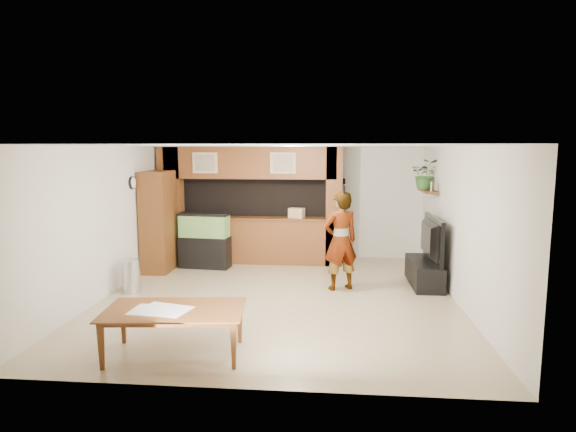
# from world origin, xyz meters

# --- Properties ---
(floor) EXTENTS (6.50, 6.50, 0.00)m
(floor) POSITION_xyz_m (0.00, 0.00, 0.00)
(floor) COLOR tan
(floor) RESTS_ON ground
(ceiling) EXTENTS (6.50, 6.50, 0.00)m
(ceiling) POSITION_xyz_m (0.00, 0.00, 2.60)
(ceiling) COLOR white
(ceiling) RESTS_ON wall_back
(wall_back) EXTENTS (6.00, 0.00, 6.00)m
(wall_back) POSITION_xyz_m (0.00, 3.25, 1.30)
(wall_back) COLOR beige
(wall_back) RESTS_ON floor
(wall_left) EXTENTS (0.00, 6.50, 6.50)m
(wall_left) POSITION_xyz_m (-3.00, 0.00, 1.30)
(wall_left) COLOR beige
(wall_left) RESTS_ON floor
(wall_right) EXTENTS (0.00, 6.50, 6.50)m
(wall_right) POSITION_xyz_m (3.00, 0.00, 1.30)
(wall_right) COLOR beige
(wall_right) RESTS_ON floor
(partition) EXTENTS (4.20, 0.99, 2.60)m
(partition) POSITION_xyz_m (-0.95, 2.64, 1.31)
(partition) COLOR brown
(partition) RESTS_ON floor
(wall_clock) EXTENTS (0.05, 0.25, 0.25)m
(wall_clock) POSITION_xyz_m (-2.97, 1.00, 1.90)
(wall_clock) COLOR black
(wall_clock) RESTS_ON wall_left
(wall_shelf) EXTENTS (0.25, 0.90, 0.04)m
(wall_shelf) POSITION_xyz_m (2.85, 1.95, 1.70)
(wall_shelf) COLOR brown
(wall_shelf) RESTS_ON wall_right
(pantry_cabinet) EXTENTS (0.52, 0.86, 2.10)m
(pantry_cabinet) POSITION_xyz_m (-2.70, 1.60, 1.05)
(pantry_cabinet) COLOR brown
(pantry_cabinet) RESTS_ON floor
(trash_can) EXTENTS (0.32, 0.32, 0.59)m
(trash_can) POSITION_xyz_m (-2.66, 0.05, 0.30)
(trash_can) COLOR #B2B2B7
(trash_can) RESTS_ON floor
(aquarium) EXTENTS (1.08, 0.41, 1.20)m
(aquarium) POSITION_xyz_m (-1.82, 1.95, 0.59)
(aquarium) COLOR black
(aquarium) RESTS_ON floor
(tv_stand) EXTENTS (0.51, 1.39, 0.46)m
(tv_stand) POSITION_xyz_m (2.65, 1.00, 0.23)
(tv_stand) COLOR black
(tv_stand) RESTS_ON floor
(television) EXTENTS (0.19, 1.46, 0.84)m
(television) POSITION_xyz_m (2.65, 1.00, 0.88)
(television) COLOR black
(television) RESTS_ON tv_stand
(photo_frame) EXTENTS (0.06, 0.15, 0.19)m
(photo_frame) POSITION_xyz_m (2.85, 1.63, 1.82)
(photo_frame) COLOR tan
(photo_frame) RESTS_ON wall_shelf
(potted_plant) EXTENTS (0.64, 0.58, 0.62)m
(potted_plant) POSITION_xyz_m (2.82, 2.13, 2.03)
(potted_plant) COLOR #285923
(potted_plant) RESTS_ON wall_shelf
(person) EXTENTS (0.78, 0.66, 1.80)m
(person) POSITION_xyz_m (1.06, 0.57, 0.90)
(person) COLOR #A4855A
(person) RESTS_ON floor
(microphone) EXTENTS (0.04, 0.11, 0.17)m
(microphone) POSITION_xyz_m (1.11, 0.41, 1.85)
(microphone) COLOR black
(microphone) RESTS_ON person
(dining_table) EXTENTS (1.79, 1.11, 0.60)m
(dining_table) POSITION_xyz_m (-1.02, -2.52, 0.30)
(dining_table) COLOR brown
(dining_table) RESTS_ON floor
(newspaper_a) EXTENTS (0.60, 0.45, 0.01)m
(newspaper_a) POSITION_xyz_m (-1.24, -2.56, 0.60)
(newspaper_a) COLOR silver
(newspaper_a) RESTS_ON dining_table
(newspaper_b) EXTENTS (0.69, 0.58, 0.01)m
(newspaper_b) POSITION_xyz_m (-1.14, -2.53, 0.60)
(newspaper_b) COLOR silver
(newspaper_b) RESTS_ON dining_table
(counter_box) EXTENTS (0.37, 0.30, 0.22)m
(counter_box) POSITION_xyz_m (0.13, 2.45, 1.15)
(counter_box) COLOR tan
(counter_box) RESTS_ON partition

